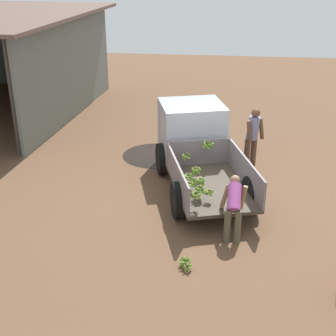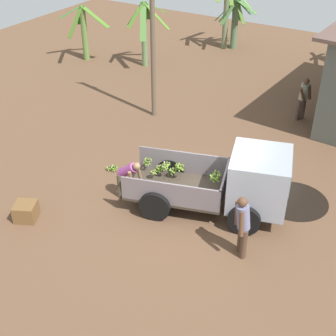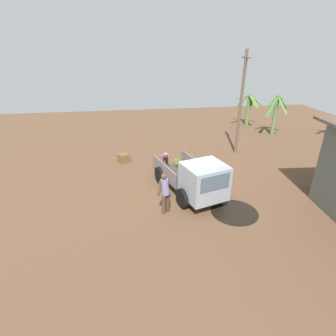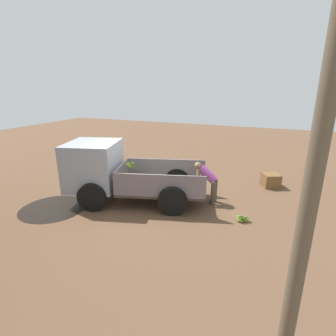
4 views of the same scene
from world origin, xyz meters
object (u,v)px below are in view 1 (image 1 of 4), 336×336
at_px(banana_bunch_on_ground_1, 185,262).
at_px(person_worker_loading, 234,205).
at_px(cargo_truck, 195,140).
at_px(person_foreground_visitor, 253,135).
at_px(banana_bunch_on_ground_0, 187,267).

bearing_deg(banana_bunch_on_ground_1, person_worker_loading, -37.13).
bearing_deg(cargo_truck, person_foreground_visitor, -82.48).
bearing_deg(person_foreground_visitor, cargo_truck, -104.46).
relative_size(person_foreground_visitor, person_worker_loading, 1.35).
bearing_deg(banana_bunch_on_ground_0, person_foreground_visitor, -15.24).
xyz_separation_m(cargo_truck, banana_bunch_on_ground_1, (-4.24, -0.13, -0.90)).
bearing_deg(person_worker_loading, cargo_truck, 19.91).
height_order(banana_bunch_on_ground_0, banana_bunch_on_ground_1, banana_bunch_on_ground_1).
xyz_separation_m(banana_bunch_on_ground_0, banana_bunch_on_ground_1, (0.14, 0.05, 0.01)).
relative_size(person_worker_loading, banana_bunch_on_ground_0, 6.44).
distance_m(cargo_truck, person_foreground_visitor, 1.72).
relative_size(cargo_truck, banana_bunch_on_ground_1, 18.43).
distance_m(person_worker_loading, banana_bunch_on_ground_1, 1.64).
bearing_deg(banana_bunch_on_ground_1, banana_bunch_on_ground_0, -159.93).
relative_size(cargo_truck, person_worker_loading, 3.59).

